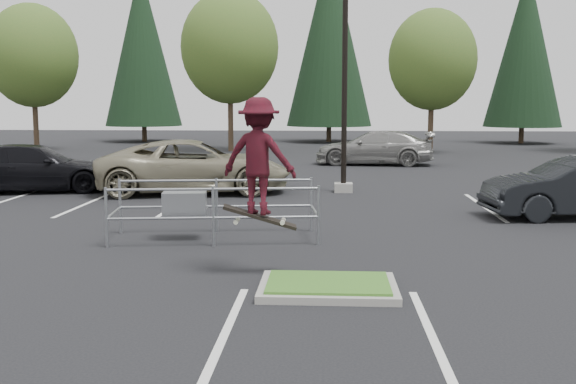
# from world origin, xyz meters

# --- Properties ---
(ground) EXTENTS (120.00, 120.00, 0.00)m
(ground) POSITION_xyz_m (0.00, 0.00, 0.00)
(ground) COLOR black
(ground) RESTS_ON ground
(grass_median) EXTENTS (2.20, 1.60, 0.16)m
(grass_median) POSITION_xyz_m (0.00, 0.00, 0.08)
(grass_median) COLOR #9C9A91
(grass_median) RESTS_ON ground
(stall_lines) EXTENTS (22.62, 17.60, 0.01)m
(stall_lines) POSITION_xyz_m (-1.35, 6.02, 0.00)
(stall_lines) COLOR silver
(stall_lines) RESTS_ON ground
(light_pole) EXTENTS (0.70, 0.60, 10.12)m
(light_pole) POSITION_xyz_m (0.50, 12.00, 4.56)
(light_pole) COLOR #9C9A91
(light_pole) RESTS_ON ground
(decid_a) EXTENTS (5.44, 5.44, 8.91)m
(decid_a) POSITION_xyz_m (-18.01, 30.03, 5.58)
(decid_a) COLOR #38281C
(decid_a) RESTS_ON ground
(decid_b) EXTENTS (5.89, 5.89, 9.64)m
(decid_b) POSITION_xyz_m (-6.01, 30.53, 6.04)
(decid_b) COLOR #38281C
(decid_b) RESTS_ON ground
(decid_c) EXTENTS (5.12, 5.12, 8.38)m
(decid_c) POSITION_xyz_m (5.99, 29.83, 5.25)
(decid_c) COLOR #38281C
(decid_c) RESTS_ON ground
(conif_a) EXTENTS (5.72, 5.72, 13.00)m
(conif_a) POSITION_xyz_m (-14.00, 40.00, 7.10)
(conif_a) COLOR #38281C
(conif_a) RESTS_ON ground
(conif_b) EXTENTS (6.38, 6.38, 14.50)m
(conif_b) POSITION_xyz_m (0.00, 40.50, 7.85)
(conif_b) COLOR #38281C
(conif_b) RESTS_ON ground
(conif_c) EXTENTS (5.50, 5.50, 12.50)m
(conif_c) POSITION_xyz_m (14.00, 39.50, 6.85)
(conif_c) COLOR #38281C
(conif_c) RESTS_ON ground
(cart_corral) EXTENTS (4.64, 2.14, 1.27)m
(cart_corral) POSITION_xyz_m (-3.00, 3.94, 0.80)
(cart_corral) COLOR #94979C
(cart_corral) RESTS_ON ground
(skateboarder) EXTENTS (1.45, 1.04, 2.29)m
(skateboarder) POSITION_xyz_m (-1.20, 1.00, 2.07)
(skateboarder) COLOR black
(skateboarder) RESTS_ON ground
(car_l_tan) EXTENTS (6.78, 3.98, 1.77)m
(car_l_tan) POSITION_xyz_m (-4.50, 11.50, 0.89)
(car_l_tan) COLOR gray
(car_l_tan) RESTS_ON ground
(car_l_black) EXTENTS (5.87, 3.49, 1.59)m
(car_l_black) POSITION_xyz_m (-10.00, 11.50, 0.80)
(car_l_black) COLOR black
(car_l_black) RESTS_ON ground
(car_far_silver) EXTENTS (5.81, 2.80, 1.63)m
(car_far_silver) POSITION_xyz_m (2.22, 22.00, 0.82)
(car_far_silver) COLOR gray
(car_far_silver) RESTS_ON ground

